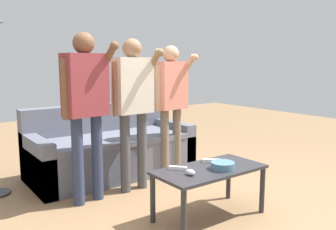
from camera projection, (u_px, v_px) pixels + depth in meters
ground_plane at (196, 212)px, 3.12m from camera, size 12.00×12.00×0.00m
couch at (110, 150)px, 4.17m from camera, size 1.86×0.87×0.80m
coffee_table at (210, 175)px, 2.97m from camera, size 0.95×0.47×0.43m
snack_bowl at (223, 166)px, 2.93m from camera, size 0.20×0.20×0.06m
game_remote_nunchuk at (190, 172)px, 2.77m from camera, size 0.06×0.09×0.05m
player_left at (86, 98)px, 3.21m from camera, size 0.49×0.33×1.58m
player_center at (133, 97)px, 3.53m from camera, size 0.46×0.34×1.54m
player_right at (171, 95)px, 4.02m from camera, size 0.46×0.33×1.49m
game_remote_wand_near at (211, 161)px, 3.13m from camera, size 0.15×0.13×0.03m
game_remote_wand_far at (178, 168)px, 2.91m from camera, size 0.13×0.14×0.03m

